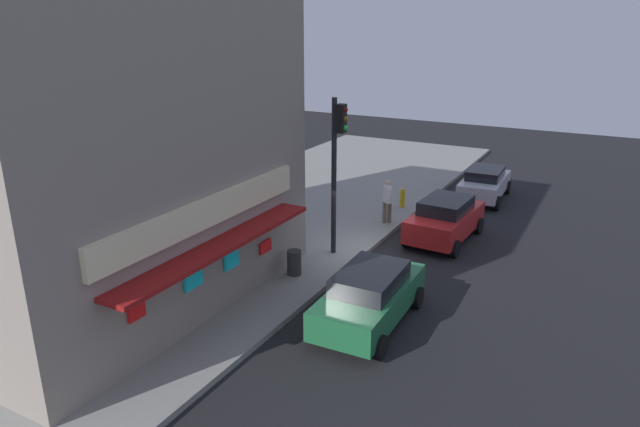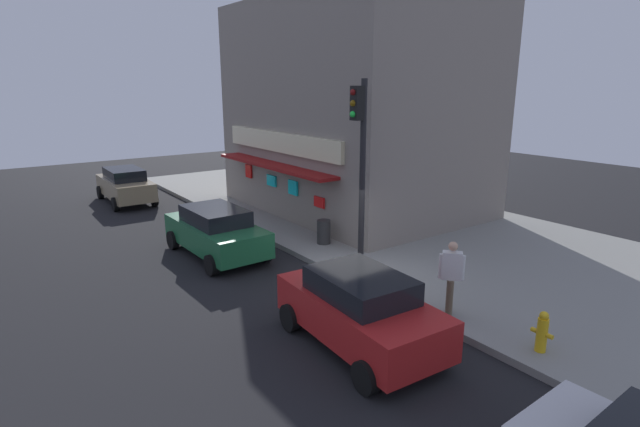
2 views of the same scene
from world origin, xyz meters
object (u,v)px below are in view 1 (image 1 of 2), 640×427
Objects in this scene: traffic_light at (337,157)px; pedestrian at (387,199)px; parked_car_green at (370,296)px; parked_car_silver at (484,183)px; fire_hydrant at (402,198)px; trash_can at (294,262)px; parked_car_red at (445,219)px.

pedestrian is (3.84, -0.39, -2.50)m from traffic_light.
parked_car_green is 13.35m from parked_car_silver.
traffic_light is 6.82m from fire_hydrant.
pedestrian reaches higher than trash_can.
pedestrian is (6.11, -0.76, 0.59)m from trash_can.
fire_hydrant is 0.49× the size of pedestrian.
traffic_light reaches higher than fire_hydrant.
pedestrian is at bearing 18.65° from parked_car_green.
parked_car_silver reaches higher than trash_can.
traffic_light reaches higher than trash_can.
traffic_light is 10.47m from parked_car_silver.
fire_hydrant is 1.07× the size of trash_can.
parked_car_silver is at bearing -17.23° from traffic_light.
parked_car_green is 1.06× the size of parked_car_red.
pedestrian is at bearing -5.83° from traffic_light.
pedestrian is 8.00m from parked_car_green.
pedestrian is 6.34m from parked_car_silver.
fire_hydrant is at bearing 4.47° from pedestrian.
pedestrian reaches higher than fire_hydrant.
parked_car_green is at bearing -113.85° from trash_can.
parked_car_silver is at bearing -24.15° from pedestrian.
parked_car_green is 1.08× the size of parked_car_silver.
fire_hydrant is at bearing 141.91° from parked_car_silver.
pedestrian is (-2.25, -0.18, 0.58)m from fire_hydrant.
pedestrian reaches higher than parked_car_green.
fire_hydrant is at bearing -3.99° from trash_can.
pedestrian is at bearing 155.85° from parked_car_silver.
parked_car_green is at bearing -179.67° from parked_car_red.
parked_car_silver is (11.88, -3.35, 0.20)m from trash_can.
trash_can is 0.19× the size of parked_car_green.
parked_car_silver is (3.53, -2.76, 0.18)m from fire_hydrant.
pedestrian is 2.56m from parked_car_red.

